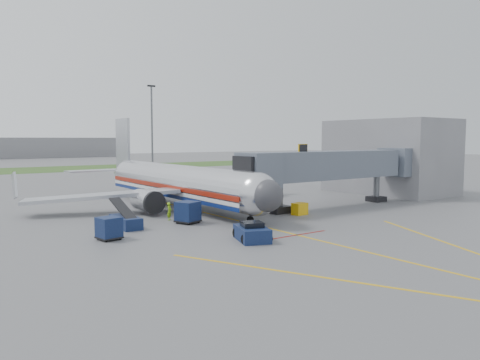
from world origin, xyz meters
TOP-DOWN VIEW (x-y plane):
  - ground at (0.00, 0.00)m, footprint 400.00×400.00m
  - grass_strip at (0.00, 90.00)m, footprint 300.00×25.00m
  - apron_markings at (0.00, -7.40)m, footprint 21.52×50.00m
  - airliner at (0.00, 15.25)m, footprint 32.10×35.67m
  - jet_bridge at (12.86, 5.00)m, footprint 25.30×4.00m
  - terminal at (30.00, 10.00)m, footprint 10.00×16.00m
  - light_mast_right at (25.00, 75.00)m, footprint 2.00×0.44m
  - pushback_tug at (-4.00, -3.50)m, footprint 3.05×3.80m
  - baggage_cart_a at (-12.39, 2.86)m, footprint 1.80×1.80m
  - baggage_cart_b at (-4.33, 5.42)m, footprint 2.28×2.28m
  - baggage_cart_c at (-3.05, 16.73)m, footprint 1.89×1.89m
  - belt_loader at (-9.56, 6.69)m, footprint 1.56×4.66m
  - ground_power_cart at (6.84, 3.06)m, footprint 1.55×1.11m
  - ramp_worker at (-4.91, 7.79)m, footprint 0.70×0.69m

SIDE VIEW (x-z plane):
  - ground at x=0.00m, z-range 0.00..0.00m
  - apron_markings at x=0.00m, z-range 0.00..0.01m
  - grass_strip at x=0.00m, z-range 0.00..0.01m
  - belt_loader at x=-9.56m, z-range -0.57..1.69m
  - pushback_tug at x=-4.00m, z-range -0.11..1.26m
  - ground_power_cart at x=6.84m, z-range -0.01..1.16m
  - ramp_worker at x=-4.91m, z-range 0.00..1.62m
  - baggage_cart_c at x=-3.05m, z-range 0.02..1.66m
  - baggage_cart_a at x=-12.39m, z-range 0.02..1.69m
  - baggage_cart_b at x=-4.33m, z-range 0.02..1.94m
  - airliner at x=0.00m, z-range -2.48..7.77m
  - jet_bridge at x=12.86m, z-range 1.02..7.92m
  - terminal at x=30.00m, z-range 0.00..10.00m
  - light_mast_right at x=25.00m, z-range 0.58..20.98m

